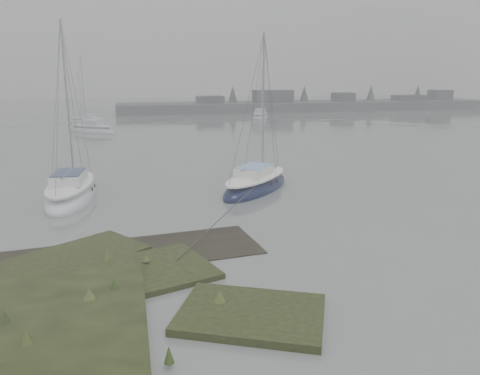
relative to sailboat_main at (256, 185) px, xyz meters
name	(u,v)px	position (x,y,z in m)	size (l,w,h in m)	color
ground	(156,143)	(-4.00, 18.01, -0.26)	(160.00, 160.00, 0.00)	slate
far_shoreline	(311,105)	(22.84, 49.91, 0.59)	(60.00, 8.00, 4.15)	#4C4F51
sailboat_main	(256,185)	(0.00, 0.00, 0.00)	(5.44, 5.79, 8.45)	#0D1333
sailboat_white	(71,193)	(-9.03, 0.29, 0.01)	(2.62, 6.46, 8.89)	silver
sailboat_far_a	(92,130)	(-9.96, 27.31, -0.01)	(5.67, 5.31, 8.27)	silver
sailboat_far_b	(260,116)	(10.99, 38.29, -0.01)	(3.99, 5.94, 8.00)	silver
sailboat_far_c	(87,121)	(-11.13, 37.21, -0.05)	(5.08, 3.60, 6.89)	silver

